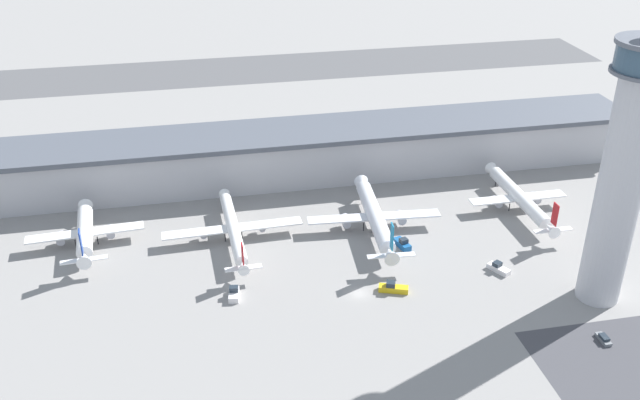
{
  "coord_description": "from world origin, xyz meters",
  "views": [
    {
      "loc": [
        -38.99,
        -142.68,
        105.26
      ],
      "look_at": [
        -4.42,
        27.78,
        12.84
      ],
      "focal_mm": 40.0,
      "sensor_mm": 36.0,
      "label": 1
    }
  ],
  "objects_px": {
    "control_tower": "(625,167)",
    "car_green_van": "(604,339)",
    "airplane_gate_charlie": "(375,216)",
    "service_truck_water": "(402,244)",
    "service_truck_catering": "(498,268)",
    "service_truck_fuel": "(393,288)",
    "service_truck_baggage": "(234,294)",
    "airplane_gate_delta": "(519,198)",
    "airplane_gate_alpha": "(85,232)",
    "airplane_gate_bravo": "(233,229)"
  },
  "relations": [
    {
      "from": "airplane_gate_delta",
      "to": "service_truck_baggage",
      "type": "xyz_separation_m",
      "value": [
        -89.56,
        -28.01,
        -3.4
      ]
    },
    {
      "from": "service_truck_catering",
      "to": "service_truck_baggage",
      "type": "bearing_deg",
      "value": 178.23
    },
    {
      "from": "control_tower",
      "to": "service_truck_water",
      "type": "distance_m",
      "value": 62.49
    },
    {
      "from": "airplane_gate_alpha",
      "to": "service_truck_fuel",
      "type": "distance_m",
      "value": 86.91
    },
    {
      "from": "control_tower",
      "to": "airplane_gate_alpha",
      "type": "relative_size",
      "value": 2.11
    },
    {
      "from": "control_tower",
      "to": "service_truck_water",
      "type": "relative_size",
      "value": 10.61
    },
    {
      "from": "airplane_gate_charlie",
      "to": "airplane_gate_alpha",
      "type": "bearing_deg",
      "value": 174.43
    },
    {
      "from": "car_green_van",
      "to": "service_truck_fuel",
      "type": "bearing_deg",
      "value": 145.76
    },
    {
      "from": "service_truck_catering",
      "to": "service_truck_water",
      "type": "distance_m",
      "value": 27.1
    },
    {
      "from": "control_tower",
      "to": "car_green_van",
      "type": "bearing_deg",
      "value": -115.56
    },
    {
      "from": "service_truck_water",
      "to": "airplane_gate_delta",
      "type": "bearing_deg",
      "value": 18.1
    },
    {
      "from": "airplane_gate_alpha",
      "to": "service_truck_catering",
      "type": "height_order",
      "value": "airplane_gate_alpha"
    },
    {
      "from": "airplane_gate_bravo",
      "to": "control_tower",
      "type": "bearing_deg",
      "value": -27.38
    },
    {
      "from": "airplane_gate_delta",
      "to": "service_truck_catering",
      "type": "relative_size",
      "value": 6.43
    },
    {
      "from": "car_green_van",
      "to": "airplane_gate_bravo",
      "type": "bearing_deg",
      "value": 142.23
    },
    {
      "from": "car_green_van",
      "to": "airplane_gate_charlie",
      "type": "bearing_deg",
      "value": 123.11
    },
    {
      "from": "airplane_gate_charlie",
      "to": "service_truck_catering",
      "type": "xyz_separation_m",
      "value": [
        26.6,
        -27.04,
        -3.83
      ]
    },
    {
      "from": "airplane_gate_bravo",
      "to": "airplane_gate_charlie",
      "type": "distance_m",
      "value": 40.77
    },
    {
      "from": "airplane_gate_charlie",
      "to": "service_truck_fuel",
      "type": "xyz_separation_m",
      "value": [
        -3.43,
        -30.34,
        -3.74
      ]
    },
    {
      "from": "service_truck_water",
      "to": "car_green_van",
      "type": "xyz_separation_m",
      "value": [
        33.03,
        -48.45,
        -0.46
      ]
    },
    {
      "from": "airplane_gate_charlie",
      "to": "airplane_gate_delta",
      "type": "relative_size",
      "value": 1.07
    },
    {
      "from": "airplane_gate_alpha",
      "to": "service_truck_baggage",
      "type": "distance_m",
      "value": 50.47
    },
    {
      "from": "service_truck_baggage",
      "to": "car_green_van",
      "type": "bearing_deg",
      "value": -22.57
    },
    {
      "from": "control_tower",
      "to": "airplane_gate_alpha",
      "type": "distance_m",
      "value": 140.62
    },
    {
      "from": "airplane_gate_delta",
      "to": "service_truck_water",
      "type": "xyz_separation_m",
      "value": [
        -41.09,
        -13.43,
        -3.37
      ]
    },
    {
      "from": "service_truck_water",
      "to": "car_green_van",
      "type": "relative_size",
      "value": 1.42
    },
    {
      "from": "airplane_gate_bravo",
      "to": "airplane_gate_delta",
      "type": "xyz_separation_m",
      "value": [
        87.06,
        0.66,
        0.42
      ]
    },
    {
      "from": "airplane_gate_bravo",
      "to": "service_truck_water",
      "type": "distance_m",
      "value": 47.8
    },
    {
      "from": "control_tower",
      "to": "service_truck_fuel",
      "type": "bearing_deg",
      "value": 166.24
    },
    {
      "from": "airplane_gate_bravo",
      "to": "service_truck_fuel",
      "type": "relative_size",
      "value": 5.67
    },
    {
      "from": "airplane_gate_bravo",
      "to": "service_truck_baggage",
      "type": "distance_m",
      "value": 27.63
    },
    {
      "from": "service_truck_catering",
      "to": "service_truck_baggage",
      "type": "height_order",
      "value": "service_truck_baggage"
    },
    {
      "from": "airplane_gate_bravo",
      "to": "airplane_gate_charlie",
      "type": "xyz_separation_m",
      "value": [
        40.69,
        -2.47,
        0.72
      ]
    },
    {
      "from": "service_truck_catering",
      "to": "service_truck_fuel",
      "type": "relative_size",
      "value": 0.86
    },
    {
      "from": "service_truck_baggage",
      "to": "car_green_van",
      "type": "distance_m",
      "value": 88.26
    },
    {
      "from": "service_truck_fuel",
      "to": "service_truck_baggage",
      "type": "xyz_separation_m",
      "value": [
        -39.76,
        5.46,
        0.04
      ]
    },
    {
      "from": "control_tower",
      "to": "service_truck_fuel",
      "type": "relative_size",
      "value": 9.02
    },
    {
      "from": "control_tower",
      "to": "service_truck_baggage",
      "type": "xyz_separation_m",
      "value": [
        -89.28,
        17.59,
        -34.73
      ]
    },
    {
      "from": "car_green_van",
      "to": "service_truck_baggage",
      "type": "bearing_deg",
      "value": 157.43
    },
    {
      "from": "airplane_gate_charlie",
      "to": "car_green_van",
      "type": "xyz_separation_m",
      "value": [
        38.31,
        -58.75,
        -4.14
      ]
    },
    {
      "from": "service_truck_fuel",
      "to": "car_green_van",
      "type": "xyz_separation_m",
      "value": [
        41.74,
        -28.41,
        -0.4
      ]
    },
    {
      "from": "control_tower",
      "to": "airplane_gate_bravo",
      "type": "bearing_deg",
      "value": 152.62
    },
    {
      "from": "service_truck_fuel",
      "to": "airplane_gate_bravo",
      "type": "bearing_deg",
      "value": 138.63
    },
    {
      "from": "airplane_gate_bravo",
      "to": "service_truck_baggage",
      "type": "xyz_separation_m",
      "value": [
        -2.5,
        -27.35,
        -2.98
      ]
    },
    {
      "from": "airplane_gate_charlie",
      "to": "service_truck_water",
      "type": "relative_size",
      "value": 6.95
    },
    {
      "from": "airplane_gate_delta",
      "to": "service_truck_catering",
      "type": "xyz_separation_m",
      "value": [
        -19.77,
        -30.17,
        -3.52
      ]
    },
    {
      "from": "control_tower",
      "to": "airplane_gate_charlie",
      "type": "distance_m",
      "value": 69.94
    },
    {
      "from": "airplane_gate_delta",
      "to": "airplane_gate_charlie",
      "type": "bearing_deg",
      "value": -176.14
    },
    {
      "from": "control_tower",
      "to": "service_truck_baggage",
      "type": "bearing_deg",
      "value": 168.85
    },
    {
      "from": "service_truck_water",
      "to": "service_truck_catering",
      "type": "bearing_deg",
      "value": -38.15
    }
  ]
}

